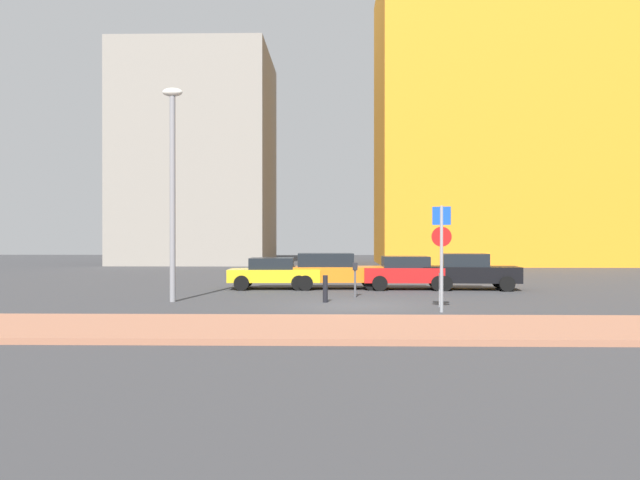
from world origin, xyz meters
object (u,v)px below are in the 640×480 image
at_px(parking_sign_post, 442,245).
at_px(parking_meter, 355,275).
at_px(parked_car_yellow, 274,272).
at_px(traffic_bollard_mid, 441,290).
at_px(parked_car_red, 408,272).
at_px(parked_car_black, 469,271).
at_px(parked_car_orange, 332,270).
at_px(street_lamp, 173,177).
at_px(traffic_bollard_near, 325,289).

distance_m(parking_sign_post, parking_meter, 5.36).
distance_m(parked_car_yellow, parking_sign_post, 10.40).
relative_size(parking_sign_post, parking_meter, 2.47).
height_order(parking_meter, traffic_bollard_mid, parking_meter).
height_order(parked_car_red, parking_sign_post, parking_sign_post).
bearing_deg(parked_car_black, parked_car_orange, 177.45).
xyz_separation_m(parked_car_orange, parking_meter, (0.88, -3.94, 0.04)).
bearing_deg(street_lamp, parked_car_yellow, 61.72).
bearing_deg(traffic_bollard_near, parked_car_yellow, 112.14).
distance_m(parking_sign_post, traffic_bollard_mid, 2.09).
distance_m(parked_car_orange, street_lamp, 8.69).
xyz_separation_m(parked_car_red, street_lamp, (-8.87, -5.55, 3.61)).
height_order(parked_car_black, street_lamp, street_lamp).
bearing_deg(parking_meter, street_lamp, -164.94).
relative_size(parked_car_red, street_lamp, 0.54).
height_order(parking_sign_post, parking_meter, parking_sign_post).
distance_m(parked_car_yellow, parking_meter, 5.16).
bearing_deg(street_lamp, traffic_bollard_mid, -8.95).
distance_m(parked_car_orange, parking_sign_post, 9.27).
xyz_separation_m(parked_car_red, traffic_bollard_mid, (0.23, -6.98, -0.20)).
xyz_separation_m(street_lamp, traffic_bollard_mid, (9.10, -1.43, -3.81)).
height_order(parking_sign_post, street_lamp, street_lamp).
bearing_deg(parking_meter, parked_car_yellow, 131.43).
bearing_deg(parked_car_black, street_lamp, -154.68).
height_order(parking_sign_post, traffic_bollard_near, parking_sign_post).
xyz_separation_m(parked_car_yellow, parked_car_red, (5.86, -0.05, 0.04)).
bearing_deg(street_lamp, traffic_bollard_near, -1.19).
height_order(parked_car_yellow, parking_meter, parked_car_yellow).
distance_m(parked_car_black, traffic_bollard_near, 8.23).
distance_m(parked_car_red, street_lamp, 11.07).
bearing_deg(street_lamp, parking_meter, 15.06).
xyz_separation_m(parking_sign_post, parking_meter, (-2.44, 4.63, -1.17)).
height_order(parked_car_red, traffic_bollard_near, parked_car_red).
bearing_deg(street_lamp, parking_sign_post, -18.11).
distance_m(parking_sign_post, street_lamp, 9.61).
bearing_deg(parking_meter, parked_car_orange, 102.60).
xyz_separation_m(parked_car_black, traffic_bollard_mid, (-2.34, -6.84, -0.24)).
bearing_deg(parked_car_red, traffic_bollard_mid, -88.13).
relative_size(parked_car_red, traffic_bollard_mid, 3.65).
height_order(parked_car_orange, parking_sign_post, parking_sign_post).
distance_m(traffic_bollard_near, traffic_bollard_mid, 3.99).
xyz_separation_m(parked_car_yellow, traffic_bollard_mid, (6.09, -7.03, -0.17)).
xyz_separation_m(parked_car_orange, parking_sign_post, (3.32, -8.57, 1.21)).
bearing_deg(parking_sign_post, street_lamp, 161.89).
xyz_separation_m(parked_car_yellow, street_lamp, (-3.01, -5.60, 3.65)).
xyz_separation_m(parked_car_red, parked_car_black, (2.56, -0.14, 0.04)).
bearing_deg(parked_car_red, parked_car_black, -3.07).
xyz_separation_m(parked_car_red, traffic_bollard_near, (-3.54, -5.66, -0.28)).
bearing_deg(parking_sign_post, traffic_bollard_near, 141.69).
relative_size(parked_car_black, parking_meter, 3.26).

